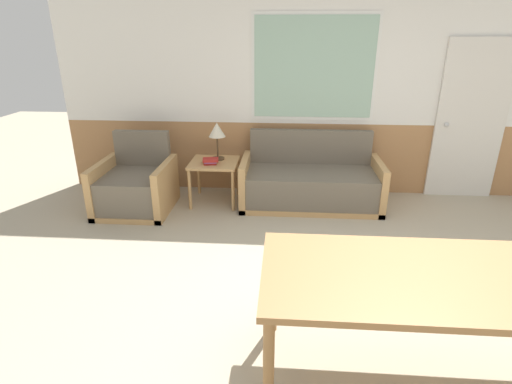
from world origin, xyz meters
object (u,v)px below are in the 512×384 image
couch (310,184)px  side_table (214,168)px  dining_table (454,285)px  armchair (136,188)px  table_lamp (217,132)px

couch → side_table: 1.22m
dining_table → couch: bearing=103.2°
armchair → table_lamp: table_lamp is taller
couch → side_table: size_ratio=2.91×
couch → side_table: couch is taller
couch → dining_table: bearing=-76.8°
table_lamp → dining_table: size_ratio=0.21×
table_lamp → side_table: bearing=-107.4°
side_table → armchair: bearing=-162.0°
side_table → table_lamp: (0.03, 0.10, 0.43)m
couch → armchair: size_ratio=1.92×
armchair → dining_table: 3.70m
couch → armchair: 2.14m
couch → side_table: bearing=-179.1°
armchair → side_table: 0.98m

